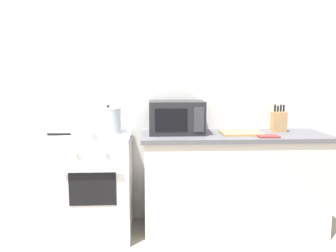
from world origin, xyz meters
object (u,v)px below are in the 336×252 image
object	(u,v)px
stove	(98,185)
knife_block	(279,121)
frying_pan	(83,135)
microwave	(176,117)
oven_mitt	(268,136)
stock_pot	(108,120)
cutting_board	(241,133)

from	to	relation	value
stove	knife_block	world-z (taller)	knife_block
frying_pan	knife_block	distance (m)	1.82
stove	microwave	world-z (taller)	microwave
stove	oven_mitt	distance (m)	1.58
stock_pot	knife_block	world-z (taller)	stock_pot
cutting_board	frying_pan	bearing A→B (deg)	-174.48
stock_pot	oven_mitt	world-z (taller)	stock_pot
oven_mitt	frying_pan	bearing A→B (deg)	179.12
cutting_board	oven_mitt	world-z (taller)	cutting_board
frying_pan	microwave	bearing A→B (deg)	14.70
cutting_board	oven_mitt	xyz separation A→B (m)	(0.19, -0.16, -0.00)
stove	microwave	bearing A→B (deg)	6.27
microwave	knife_block	world-z (taller)	microwave
cutting_board	oven_mitt	distance (m)	0.25
stock_pot	oven_mitt	bearing A→B (deg)	-11.17
stove	frying_pan	size ratio (longest dim) A/B	2.19
frying_pan	oven_mitt	size ratio (longest dim) A/B	2.34
stove	knife_block	distance (m)	1.80
microwave	frying_pan	bearing A→B (deg)	-165.30
stock_pot	knife_block	bearing A→B (deg)	0.79
stock_pot	frying_pan	xyz separation A→B (m)	(-0.19, -0.25, -0.09)
oven_mitt	stove	bearing A→B (deg)	173.96
microwave	stock_pot	bearing A→B (deg)	176.36
microwave	cutting_board	world-z (taller)	microwave
stove	cutting_board	size ratio (longest dim) A/B	2.56
stove	cutting_board	distance (m)	1.39
stove	frying_pan	world-z (taller)	frying_pan
stove	stock_pot	world-z (taller)	stock_pot
stock_pot	knife_block	xyz separation A→B (m)	(1.61, 0.02, -0.02)
microwave	knife_block	distance (m)	0.99
frying_pan	oven_mitt	world-z (taller)	frying_pan
knife_block	oven_mitt	distance (m)	0.37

